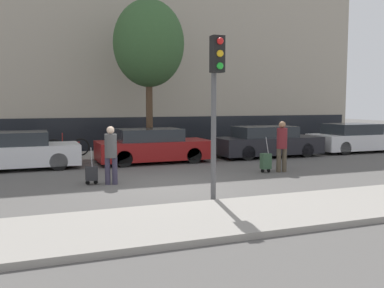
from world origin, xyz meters
The scene contains 15 objects.
ground_plane centered at (0.00, 0.00, 0.00)m, with size 80.00×80.00×0.00m, color #565451.
sidewalk_near centered at (0.00, -3.75, 0.06)m, with size 28.00×2.50×0.12m.
sidewalk_far centered at (0.00, 7.00, 0.06)m, with size 28.00×3.00×0.12m.
building_facade centered at (0.00, 10.51, 6.61)m, with size 28.00×2.68×13.25m.
parked_car_0 centered at (-3.87, 4.71, 0.62)m, with size 3.99×1.83×1.30m.
parked_car_1 centered at (0.92, 4.63, 0.62)m, with size 4.29×1.82×1.30m.
parked_car_2 centered at (5.96, 4.59, 0.62)m, with size 4.53×1.72×1.30m.
parked_car_3 centered at (10.67, 4.74, 0.63)m, with size 4.10×1.91×1.32m.
pedestrian_left centered at (-1.39, 0.75, 0.93)m, with size 0.34×0.34×1.64m.
trolley_left centered at (-1.91, 0.92, 0.31)m, with size 0.34×0.29×1.05m.
pedestrian_right centered at (4.28, 0.90, 0.95)m, with size 0.35×0.34×1.68m.
trolley_right centered at (3.74, 1.00, 0.37)m, with size 0.34×0.29×1.17m.
traffic_light centered at (0.41, -2.36, 2.67)m, with size 0.28×0.47×3.75m.
parked_bicycle centered at (-2.06, 6.86, 0.49)m, with size 1.77×0.06×0.96m.
bare_tree_near_crossing centered at (1.28, 6.37, 4.72)m, with size 2.95×2.95×6.43m.
Camera 1 is at (-3.53, -11.13, 2.28)m, focal length 40.00 mm.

